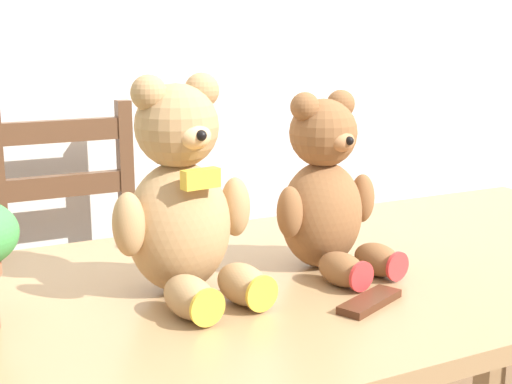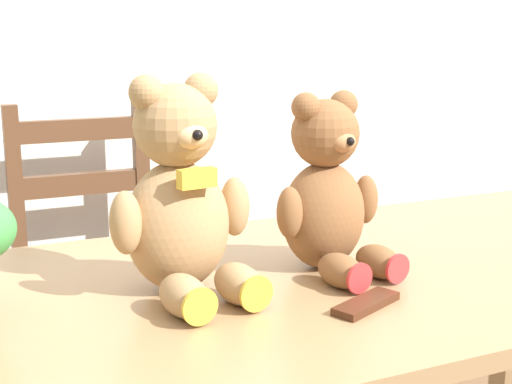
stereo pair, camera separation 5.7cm
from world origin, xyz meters
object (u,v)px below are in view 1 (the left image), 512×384
teddy_bear_left (182,201)px  teddy_bear_right (326,194)px  wooden_chair_behind (82,293)px  chocolate_bar (370,302)px

teddy_bear_left → teddy_bear_right: teddy_bear_left is taller
wooden_chair_behind → teddy_bear_right: bearing=106.6°
teddy_bear_left → teddy_bear_right: (0.26, 0.00, -0.02)m
teddy_bear_right → teddy_bear_left: bearing=-9.9°
wooden_chair_behind → teddy_bear_left: teddy_bear_left is taller
wooden_chair_behind → teddy_bear_right: 0.94m
teddy_bear_left → teddy_bear_right: 0.26m
wooden_chair_behind → chocolate_bar: bearing=101.7°
wooden_chair_behind → chocolate_bar: 1.05m
chocolate_bar → teddy_bear_right: bearing=78.9°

